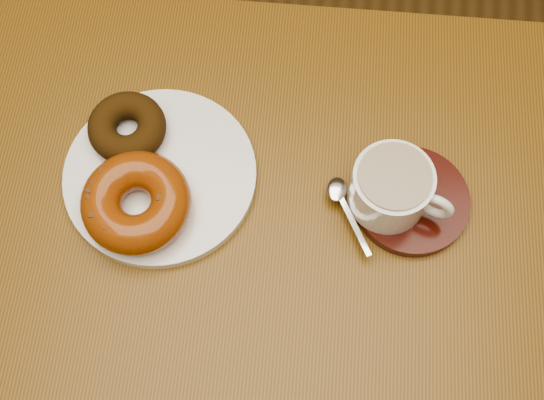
# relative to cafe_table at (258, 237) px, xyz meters

# --- Properties ---
(ground) EXTENTS (6.00, 6.00, 0.00)m
(ground) POSITION_rel_cafe_table_xyz_m (-0.22, -0.03, -0.63)
(ground) COLOR brown
(ground) RESTS_ON ground
(cafe_table) EXTENTS (0.84, 0.65, 0.75)m
(cafe_table) POSITION_rel_cafe_table_xyz_m (0.00, 0.00, 0.00)
(cafe_table) COLOR brown
(cafe_table) RESTS_ON ground
(donut_plate) EXTENTS (0.29, 0.29, 0.01)m
(donut_plate) POSITION_rel_cafe_table_xyz_m (-0.12, 0.02, 0.13)
(donut_plate) COLOR white
(donut_plate) RESTS_ON cafe_table
(donut_cinnamon) EXTENTS (0.11, 0.11, 0.04)m
(donut_cinnamon) POSITION_rel_cafe_table_xyz_m (-0.17, 0.06, 0.15)
(donut_cinnamon) COLOR #36220A
(donut_cinnamon) RESTS_ON donut_plate
(donut_caramel) EXTENTS (0.17, 0.17, 0.05)m
(donut_caramel) POSITION_rel_cafe_table_xyz_m (-0.13, -0.03, 0.16)
(donut_caramel) COLOR #883E0E
(donut_caramel) RESTS_ON donut_plate
(saucer) EXTENTS (0.16, 0.16, 0.01)m
(saucer) POSITION_rel_cafe_table_xyz_m (0.19, 0.03, 0.13)
(saucer) COLOR #370D07
(saucer) RESTS_ON cafe_table
(coffee_cup) EXTENTS (0.12, 0.09, 0.07)m
(coffee_cup) POSITION_rel_cafe_table_xyz_m (0.16, 0.02, 0.17)
(coffee_cup) COLOR white
(coffee_cup) RESTS_ON saucer
(teaspoon) EXTENTS (0.06, 0.10, 0.01)m
(teaspoon) POSITION_rel_cafe_table_xyz_m (0.10, 0.02, 0.14)
(teaspoon) COLOR silver
(teaspoon) RESTS_ON saucer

